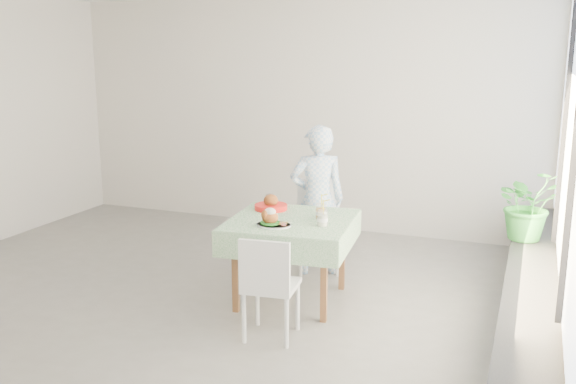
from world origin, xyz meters
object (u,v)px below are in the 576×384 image
at_px(chair_near, 271,306).
at_px(cafe_table, 291,250).
at_px(main_dish, 272,220).
at_px(chair_far, 318,243).
at_px(juice_cup_orange, 321,212).
at_px(diner, 317,200).
at_px(potted_plant, 528,204).

bearing_deg(chair_near, cafe_table, 99.30).
relative_size(chair_near, main_dish, 2.77).
xyz_separation_m(chair_far, main_dish, (-0.04, -1.12, 0.51)).
relative_size(chair_near, juice_cup_orange, 3.15).
relative_size(diner, juice_cup_orange, 5.66).
xyz_separation_m(diner, potted_plant, (1.92, 0.20, 0.09)).
bearing_deg(chair_far, juice_cup_orange, -70.31).
bearing_deg(potted_plant, chair_far, -176.77).
xyz_separation_m(cafe_table, diner, (-0.02, 0.77, 0.28)).
height_order(chair_far, juice_cup_orange, juice_cup_orange).
xyz_separation_m(chair_near, diner, (-0.15, 1.53, 0.49)).
bearing_deg(cafe_table, chair_near, -80.70).
bearing_deg(chair_far, main_dish, -91.98).
distance_m(cafe_table, main_dish, 0.43).
bearing_deg(diner, potted_plant, 159.28).
xyz_separation_m(chair_far, juice_cup_orange, (0.27, -0.76, 0.52)).
relative_size(chair_far, potted_plant, 1.39).
relative_size(cafe_table, chair_far, 1.26).
distance_m(cafe_table, potted_plant, 2.16).
xyz_separation_m(cafe_table, potted_plant, (1.90, 0.97, 0.37)).
bearing_deg(juice_cup_orange, potted_plant, 27.44).
distance_m(main_dish, juice_cup_orange, 0.47).
relative_size(cafe_table, chair_near, 1.38).
bearing_deg(chair_near, diner, 95.45).
xyz_separation_m(chair_near, main_dish, (-0.20, 0.50, 0.54)).
height_order(chair_far, main_dish, chair_far).
bearing_deg(diner, juice_cup_orange, 84.36).
relative_size(chair_far, chair_near, 1.10).
bearing_deg(chair_near, juice_cup_orange, 82.74).
xyz_separation_m(main_dish, potted_plant, (1.98, 1.23, 0.03)).
height_order(main_dish, juice_cup_orange, juice_cup_orange).
xyz_separation_m(cafe_table, main_dish, (-0.07, -0.26, 0.33)).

